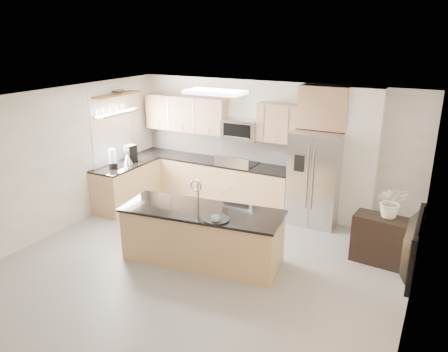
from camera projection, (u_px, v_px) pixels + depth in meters
The scene contains 26 objects.
floor at pixel (188, 278), 6.57m from camera, with size 6.50×6.50×0.00m, color gray.
ceiling at pixel (183, 105), 5.75m from camera, with size 6.00×6.50×0.02m, color white.
wall_back at pixel (272, 146), 8.89m from camera, with size 6.00×0.02×2.60m, color white.
wall_left at pixel (38, 168), 7.48m from camera, with size 0.02×6.50×2.60m, color white.
wall_right at pixel (415, 243), 4.84m from camera, with size 0.02×6.50×2.60m, color white.
back_counter at pixel (212, 180), 9.42m from camera, with size 3.55×0.66×1.44m.
left_counter at pixel (127, 185), 9.16m from camera, with size 0.66×1.50×0.92m.
range at pixel (238, 184), 9.14m from camera, with size 0.76×0.64×1.14m.
upper_cabinets at pixel (212, 116), 9.16m from camera, with size 3.50×0.33×0.75m.
microwave at pixel (241, 129), 8.88m from camera, with size 0.76×0.40×0.40m.
refrigerator at pixel (316, 178), 8.24m from camera, with size 0.92×0.78×1.78m.
partition_column at pixel (361, 159), 7.97m from camera, with size 0.60×0.30×2.60m, color white.
window at pixel (111, 128), 8.91m from camera, with size 0.04×1.15×1.65m.
shelf_lower at pixel (118, 113), 8.85m from camera, with size 0.30×1.20×0.04m, color olive.
shelf_upper at pixel (116, 94), 8.73m from camera, with size 0.30×1.20×0.04m, color olive.
ceiling_fixture at pixel (215, 92), 7.28m from camera, with size 1.00×0.50×0.06m, color white.
island at pixel (202, 235), 6.95m from camera, with size 2.63×1.23×1.30m.
credenza at pixel (385, 241), 6.87m from camera, with size 0.98×0.41×0.78m, color black.
cup at pixel (216, 219), 6.36m from camera, with size 0.13×0.13×0.10m, color white.
platter at pixel (217, 219), 6.44m from camera, with size 0.40×0.40×0.02m, color black.
blender at pixel (113, 160), 8.66m from camera, with size 0.17×0.17×0.40m.
kettle at pixel (128, 158), 8.99m from camera, with size 0.20×0.20×0.25m.
coffee_maker at pixel (130, 154), 9.15m from camera, with size 0.22×0.25×0.34m.
bowl at pixel (119, 91), 8.77m from camera, with size 0.34×0.34×0.08m, color #ACADAF.
flower_vase at pixel (393, 194), 6.67m from camera, with size 0.69×0.60×0.77m, color white.
television at pixel (405, 244), 4.70m from camera, with size 1.08×0.14×0.62m, color black.
Camera 1 is at (3.14, -4.84, 3.54)m, focal length 35.00 mm.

